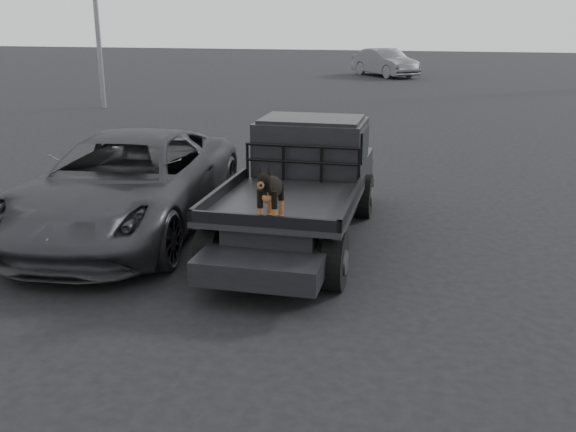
% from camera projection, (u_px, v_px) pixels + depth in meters
% --- Properties ---
extents(ground, '(120.00, 120.00, 0.00)m').
position_uv_depth(ground, '(313.00, 295.00, 8.10)').
color(ground, black).
rests_on(ground, ground).
extents(flatbed_ute, '(2.00, 5.40, 0.92)m').
position_uv_depth(flatbed_ute, '(299.00, 213.00, 9.92)').
color(flatbed_ute, black).
rests_on(flatbed_ute, ground).
extents(ute_cab, '(1.72, 1.30, 0.88)m').
position_uv_depth(ute_cab, '(312.00, 144.00, 10.53)').
color(ute_cab, black).
rests_on(ute_cab, flatbed_ute).
extents(headache_rack, '(1.80, 0.08, 0.55)m').
position_uv_depth(headache_rack, '(302.00, 164.00, 9.88)').
color(headache_rack, black).
rests_on(headache_rack, flatbed_ute).
extents(dog, '(0.32, 0.60, 0.74)m').
position_uv_depth(dog, '(271.00, 193.00, 7.90)').
color(dog, black).
rests_on(dog, flatbed_ute).
extents(parked_suv, '(3.06, 5.81, 1.56)m').
position_uv_depth(parked_suv, '(127.00, 184.00, 10.34)').
color(parked_suv, '#302F34').
rests_on(parked_suv, ground).
extents(distant_car_a, '(4.27, 4.73, 1.56)m').
position_uv_depth(distant_car_a, '(385.00, 63.00, 37.03)').
color(distant_car_a, '#4F5055').
rests_on(distant_car_a, ground).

